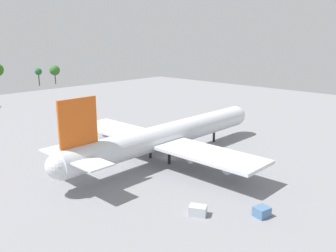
{
  "coord_description": "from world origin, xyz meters",
  "views": [
    {
      "loc": [
        -62.29,
        -58.59,
        29.65
      ],
      "look_at": [
        0.0,
        0.0,
        8.19
      ],
      "focal_mm": 38.65,
      "sensor_mm": 36.0,
      "label": 1
    }
  ],
  "objects_px": {
    "cargo_container_fore": "(198,210)",
    "safety_cone_nose": "(233,134)",
    "cargo_container_aft": "(262,212)",
    "cargo_airplane": "(167,136)"
  },
  "relations": [
    {
      "from": "cargo_container_fore",
      "to": "safety_cone_nose",
      "type": "height_order",
      "value": "cargo_container_fore"
    },
    {
      "from": "safety_cone_nose",
      "to": "cargo_container_aft",
      "type": "bearing_deg",
      "value": -141.4
    },
    {
      "from": "cargo_container_fore",
      "to": "cargo_container_aft",
      "type": "xyz_separation_m",
      "value": [
        7.0,
        -8.15,
        0.0
      ]
    },
    {
      "from": "cargo_airplane",
      "to": "cargo_container_aft",
      "type": "height_order",
      "value": "cargo_airplane"
    },
    {
      "from": "safety_cone_nose",
      "to": "cargo_container_fore",
      "type": "bearing_deg",
      "value": -153.03
    },
    {
      "from": "cargo_airplane",
      "to": "cargo_container_fore",
      "type": "distance_m",
      "value": 30.2
    },
    {
      "from": "cargo_container_aft",
      "to": "safety_cone_nose",
      "type": "relative_size",
      "value": 4.5
    },
    {
      "from": "cargo_container_fore",
      "to": "cargo_airplane",
      "type": "bearing_deg",
      "value": 53.61
    },
    {
      "from": "cargo_container_aft",
      "to": "cargo_airplane",
      "type": "bearing_deg",
      "value": 71.63
    },
    {
      "from": "cargo_container_fore",
      "to": "safety_cone_nose",
      "type": "bearing_deg",
      "value": 26.97
    }
  ]
}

